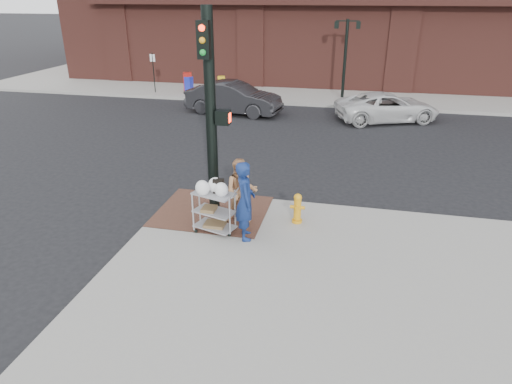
% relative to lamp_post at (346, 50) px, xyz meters
% --- Properties ---
extents(ground, '(220.00, 220.00, 0.00)m').
position_rel_lamp_post_xyz_m(ground, '(-2.00, -16.00, -2.62)').
color(ground, black).
rests_on(ground, ground).
extents(sidewalk_far, '(65.00, 36.00, 0.15)m').
position_rel_lamp_post_xyz_m(sidewalk_far, '(10.50, 16.00, -2.54)').
color(sidewalk_far, gray).
rests_on(sidewalk_far, ground).
extents(brick_curb_ramp, '(2.80, 2.40, 0.01)m').
position_rel_lamp_post_xyz_m(brick_curb_ramp, '(-2.60, -15.10, -2.46)').
color(brick_curb_ramp, '#4B2F23').
rests_on(brick_curb_ramp, sidewalk_near).
extents(lamp_post, '(1.32, 0.22, 4.00)m').
position_rel_lamp_post_xyz_m(lamp_post, '(0.00, 0.00, 0.00)').
color(lamp_post, black).
rests_on(lamp_post, sidewalk_far).
extents(parking_sign, '(0.05, 0.05, 2.20)m').
position_rel_lamp_post_xyz_m(parking_sign, '(-10.50, -1.00, -1.37)').
color(parking_sign, black).
rests_on(parking_sign, sidewalk_far).
extents(traffic_signal_pole, '(0.61, 0.51, 5.00)m').
position_rel_lamp_post_xyz_m(traffic_signal_pole, '(-2.48, -15.23, 0.21)').
color(traffic_signal_pole, black).
rests_on(traffic_signal_pole, sidewalk_near).
extents(woman_blue, '(0.64, 0.79, 1.86)m').
position_rel_lamp_post_xyz_m(woman_blue, '(-1.42, -16.24, -1.54)').
color(woman_blue, navy).
rests_on(woman_blue, sidewalk_near).
extents(pedestrian_tan, '(0.90, 0.76, 1.64)m').
position_rel_lamp_post_xyz_m(pedestrian_tan, '(-1.70, -15.51, -1.65)').
color(pedestrian_tan, '#B37E54').
rests_on(pedestrian_tan, sidewalk_near).
extents(sedan_dark, '(4.76, 2.24, 1.51)m').
position_rel_lamp_post_xyz_m(sedan_dark, '(-4.97, -4.26, -1.86)').
color(sedan_dark, black).
rests_on(sedan_dark, ground).
extents(minivan_white, '(5.06, 3.66, 1.28)m').
position_rel_lamp_post_xyz_m(minivan_white, '(2.18, -4.10, -1.98)').
color(minivan_white, silver).
rests_on(minivan_white, ground).
extents(utility_cart, '(1.06, 0.78, 1.32)m').
position_rel_lamp_post_xyz_m(utility_cart, '(-2.22, -16.09, -1.87)').
color(utility_cart, gray).
rests_on(utility_cart, sidewalk_near).
extents(fire_hydrant, '(0.36, 0.25, 0.77)m').
position_rel_lamp_post_xyz_m(fire_hydrant, '(-0.36, -15.22, -2.08)').
color(fire_hydrant, orange).
rests_on(fire_hydrant, sidewalk_near).
extents(newsbox_red, '(0.59, 0.56, 1.12)m').
position_rel_lamp_post_xyz_m(newsbox_red, '(-8.61, -0.71, -1.91)').
color(newsbox_red, '#A01812').
rests_on(newsbox_red, sidewalk_far).
extents(newsbox_yellow, '(0.48, 0.45, 0.94)m').
position_rel_lamp_post_xyz_m(newsbox_yellow, '(-6.72, -0.40, -2.00)').
color(newsbox_yellow, yellow).
rests_on(newsbox_yellow, sidewalk_far).
extents(newsbox_blue, '(0.47, 0.44, 0.92)m').
position_rel_lamp_post_xyz_m(newsbox_blue, '(-8.50, -0.86, -2.01)').
color(newsbox_blue, '#1B27B3').
rests_on(newsbox_blue, sidewalk_far).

